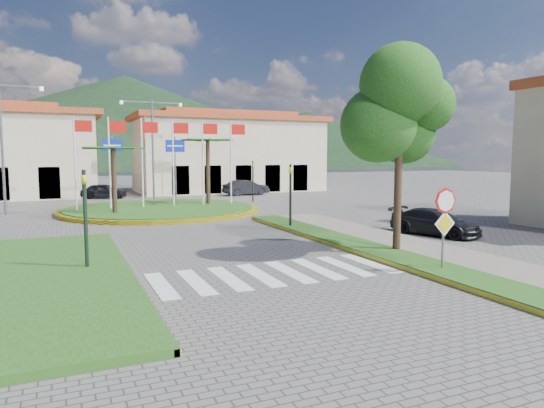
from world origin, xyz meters
name	(u,v)px	position (x,y,z in m)	size (l,w,h in m)	color
ground	(341,312)	(0.00, 0.00, 0.00)	(160.00, 160.00, 0.00)	#5D5B59
sidewalk_right	(468,267)	(6.00, 2.00, 0.07)	(4.00, 28.00, 0.15)	gray
verge_right	(439,270)	(4.80, 2.00, 0.09)	(1.60, 28.00, 0.18)	#1E4C15
median_left	(41,277)	(-6.50, 6.00, 0.09)	(5.00, 14.00, 0.18)	#1E4C15
crosswalk	(272,274)	(0.00, 4.00, 0.01)	(8.00, 3.00, 0.01)	silver
roundabout_island	(161,209)	(0.00, 22.00, 0.17)	(12.70, 12.70, 6.00)	yellow
stop_sign	(445,216)	(4.90, 1.96, 1.79)	(0.80, 0.11, 2.65)	slate
deciduous_tree	(400,113)	(5.50, 5.00, 5.18)	(3.60, 3.60, 6.80)	black
traffic_light_left	(85,210)	(-5.20, 6.50, 1.94)	(0.15, 0.18, 3.20)	black
traffic_light_right	(290,190)	(4.50, 12.00, 1.94)	(0.15, 0.18, 3.20)	black
traffic_light_far	(253,177)	(8.00, 26.00, 1.94)	(0.18, 0.15, 3.20)	black
direction_sign_west	(112,157)	(-2.00, 30.97, 3.53)	(1.60, 0.14, 5.20)	slate
direction_sign_east	(175,156)	(3.00, 30.97, 3.53)	(1.60, 0.14, 5.20)	slate
street_lamp_centre	(153,144)	(1.00, 30.00, 4.50)	(4.80, 0.16, 8.00)	slate
street_lamp_west	(2,141)	(-9.00, 24.00, 4.50)	(4.80, 0.16, 8.00)	slate
building_right	(228,153)	(10.00, 38.00, 3.90)	(19.08, 9.54, 8.05)	beige
hill_far_mid	(126,121)	(15.00, 160.00, 15.00)	(180.00, 180.00, 30.00)	black
hill_far_east	(307,139)	(70.00, 135.00, 9.00)	(120.00, 120.00, 18.00)	black
hill_near_back	(41,138)	(-10.00, 130.00, 8.00)	(110.00, 110.00, 16.00)	black
white_van	(17,193)	(-9.17, 35.05, 0.52)	(1.74, 3.77, 1.05)	white
car_dark_a	(104,191)	(-2.55, 33.51, 0.64)	(1.50, 3.73, 1.27)	black
car_dark_b	(246,188)	(9.68, 32.01, 0.69)	(1.45, 4.17, 1.37)	black
car_side_right	(435,222)	(9.75, 7.67, 0.60)	(1.68, 4.12, 1.20)	black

